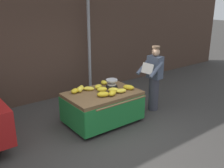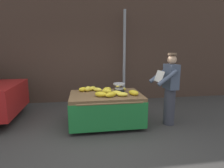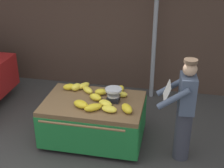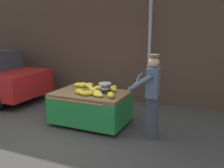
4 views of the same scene
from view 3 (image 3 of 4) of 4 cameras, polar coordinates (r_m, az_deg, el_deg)
The scene contains 19 objects.
ground_plane at distance 5.25m, azimuth -8.80°, elevation -14.49°, with size 60.00×60.00×0.00m, color #383533.
back_wall at distance 7.18m, azimuth -1.20°, elevation 14.83°, with size 16.00×0.24×4.02m, color #473328.
street_pole at distance 6.70m, azimuth 7.65°, elevation 9.45°, with size 0.09×0.09×3.03m, color gray.
banana_cart at distance 5.51m, azimuth -3.31°, elevation -4.95°, with size 1.70×1.33×0.76m.
weighing_scale at distance 5.35m, azimuth 0.26°, elevation -1.95°, with size 0.28×0.28×0.23m.
banana_bunch_0 at distance 5.69m, azimuth -4.36°, elevation -1.07°, with size 0.12×0.26×0.10m, color yellow.
banana_bunch_1 at distance 5.82m, azimuth -7.61°, elevation -0.50°, with size 0.14×0.22×0.11m, color gold.
banana_bunch_2 at distance 5.78m, azimuth -6.40°, elevation -0.54°, with size 0.13×0.21×0.13m, color yellow.
banana_bunch_3 at distance 5.12m, azimuth -3.40°, elevation -4.19°, with size 0.15×0.30×0.11m, color gold.
banana_bunch_4 at distance 5.08m, azimuth -0.49°, elevation -4.47°, with size 0.17×0.25×0.10m, color yellow.
banana_bunch_5 at distance 5.22m, azimuth -5.57°, elevation -3.60°, with size 0.17×0.27×0.12m, color gold.
banana_bunch_6 at distance 5.59m, azimuth -2.02°, elevation -1.42°, with size 0.14×0.21×0.11m, color yellow.
banana_bunch_7 at distance 5.52m, azimuth 1.70°, elevation -1.87°, with size 0.12×0.20×0.09m, color yellow.
banana_bunch_8 at distance 5.42m, azimuth -2.95°, elevation -2.37°, with size 0.14×0.24×0.11m, color yellow.
banana_bunch_9 at distance 5.71m, azimuth 1.45°, elevation -0.87°, with size 0.14×0.21×0.10m, color yellow.
banana_bunch_10 at distance 5.08m, azimuth 2.67°, elevation -4.38°, with size 0.15×0.27×0.12m, color gold.
banana_bunch_11 at distance 5.84m, azimuth -5.10°, elevation -0.30°, with size 0.11×0.27×0.10m, color yellow.
banana_bunch_12 at distance 5.24m, azimuth -1.19°, elevation -3.48°, with size 0.16×0.25×0.10m, color yellow.
vendor_person at distance 5.03m, azimuth 12.75°, elevation -4.65°, with size 0.60×0.55×1.71m.
Camera 3 is at (1.56, -3.72, 3.36)m, focal length 51.25 mm.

